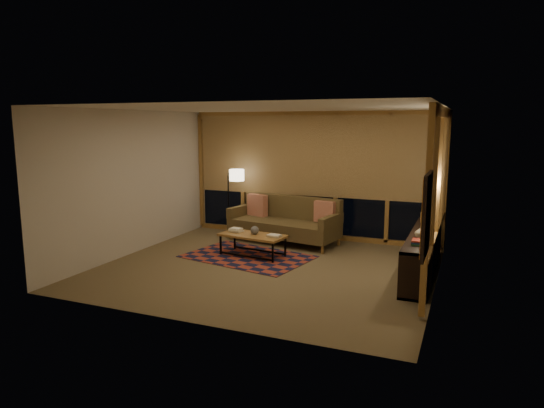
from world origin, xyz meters
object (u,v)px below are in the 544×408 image
at_px(sofa, 284,221).
at_px(floor_lamp, 228,201).
at_px(coffee_table, 253,245).
at_px(bookshelf, 422,253).

xyz_separation_m(sofa, floor_lamp, (-1.45, 0.33, 0.28)).
relative_size(sofa, coffee_table, 1.84).
bearing_deg(sofa, floor_lamp, 176.70).
bearing_deg(bookshelf, sofa, 158.92).
bearing_deg(floor_lamp, bookshelf, 10.46).
xyz_separation_m(sofa, bookshelf, (2.87, -1.11, -0.12)).
bearing_deg(floor_lamp, coffee_table, -20.71).
height_order(sofa, bookshelf, sofa).
bearing_deg(coffee_table, bookshelf, 8.73).
relative_size(floor_lamp, bookshelf, 0.53).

